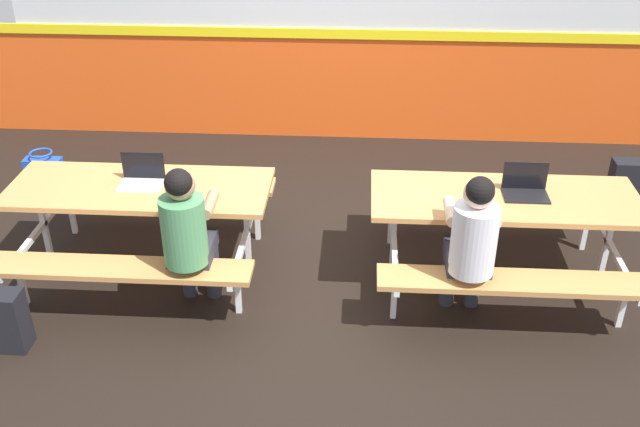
# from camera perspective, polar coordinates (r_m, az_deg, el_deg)

# --- Properties ---
(ground_plane) EXTENTS (10.00, 10.00, 0.02)m
(ground_plane) POSITION_cam_1_polar(r_m,az_deg,el_deg) (5.80, 0.08, -4.22)
(ground_plane) COLOR black
(accent_backdrop) EXTENTS (8.00, 0.14, 2.60)m
(accent_backdrop) POSITION_cam_1_polar(r_m,az_deg,el_deg) (7.69, 1.33, 14.77)
(accent_backdrop) COLOR #E55119
(accent_backdrop) RESTS_ON ground
(picnic_table_left) EXTENTS (1.94, 1.55, 0.74)m
(picnic_table_left) POSITION_cam_1_polar(r_m,az_deg,el_deg) (5.62, -13.85, 0.63)
(picnic_table_left) COLOR tan
(picnic_table_left) RESTS_ON ground
(picnic_table_right) EXTENTS (1.94, 1.55, 0.74)m
(picnic_table_right) POSITION_cam_1_polar(r_m,az_deg,el_deg) (5.48, 14.19, -0.18)
(picnic_table_right) COLOR tan
(picnic_table_right) RESTS_ON ground
(student_nearer) EXTENTS (0.36, 0.53, 1.21)m
(student_nearer) POSITION_cam_1_polar(r_m,az_deg,el_deg) (4.97, -10.40, -1.32)
(student_nearer) COLOR #2D2D38
(student_nearer) RESTS_ON ground
(student_further) EXTENTS (0.36, 0.53, 1.21)m
(student_further) POSITION_cam_1_polar(r_m,az_deg,el_deg) (4.89, 11.85, -1.98)
(student_further) COLOR #2D2D38
(student_further) RESTS_ON ground
(laptop_silver) EXTENTS (0.32, 0.22, 0.22)m
(laptop_silver) POSITION_cam_1_polar(r_m,az_deg,el_deg) (5.55, -13.83, 2.72)
(laptop_silver) COLOR silver
(laptop_silver) RESTS_ON picnic_table_left
(laptop_dark) EXTENTS (0.32, 0.22, 0.22)m
(laptop_dark) POSITION_cam_1_polar(r_m,az_deg,el_deg) (5.45, 15.85, 1.89)
(laptop_dark) COLOR black
(laptop_dark) RESTS_ON picnic_table_right
(backpack_dark) EXTENTS (0.30, 0.22, 0.44)m
(backpack_dark) POSITION_cam_1_polar(r_m,az_deg,el_deg) (7.12, 22.94, 2.20)
(backpack_dark) COLOR black
(backpack_dark) RESTS_ON ground
(tote_bag_bright) EXTENTS (0.34, 0.21, 0.43)m
(tote_bag_bright) POSITION_cam_1_polar(r_m,az_deg,el_deg) (7.23, -20.79, 2.83)
(tote_bag_bright) COLOR #1E47B2
(tote_bag_bright) RESTS_ON ground
(satchel_spare) EXTENTS (0.30, 0.22, 0.44)m
(satchel_spare) POSITION_cam_1_polar(r_m,az_deg,el_deg) (5.31, -23.61, -7.70)
(satchel_spare) COLOR black
(satchel_spare) RESTS_ON ground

